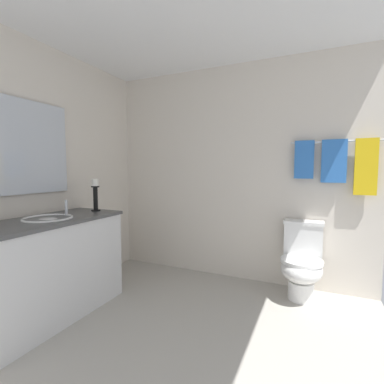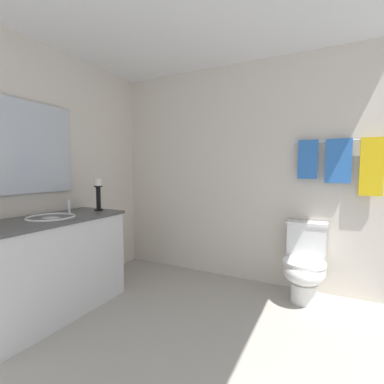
% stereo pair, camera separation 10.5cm
% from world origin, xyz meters
% --- Properties ---
extents(floor, '(3.00, 2.77, 0.02)m').
position_xyz_m(floor, '(0.00, 0.00, -0.01)').
color(floor, '#B2ADA3').
rests_on(floor, ground).
extents(wall_back, '(3.00, 0.04, 2.45)m').
position_xyz_m(wall_back, '(0.00, 1.38, 1.23)').
color(wall_back, silver).
rests_on(wall_back, ground).
extents(wall_left, '(0.04, 2.77, 2.45)m').
position_xyz_m(wall_left, '(-1.50, 0.00, 1.23)').
color(wall_left, silver).
rests_on(wall_left, ground).
extents(vanity_cabinet, '(0.58, 1.25, 0.85)m').
position_xyz_m(vanity_cabinet, '(-1.18, -0.13, 0.43)').
color(vanity_cabinet, silver).
rests_on(vanity_cabinet, ground).
extents(sink_basin, '(0.40, 0.40, 0.24)m').
position_xyz_m(sink_basin, '(-1.18, -0.13, 0.82)').
color(sink_basin, white).
rests_on(sink_basin, vanity_cabinet).
extents(mirror, '(0.02, 0.89, 0.83)m').
position_xyz_m(mirror, '(-1.46, -0.13, 1.47)').
color(mirror, silver).
extents(candle_holder_tall, '(0.09, 0.09, 0.32)m').
position_xyz_m(candle_holder_tall, '(-1.13, 0.37, 1.02)').
color(candle_holder_tall, black).
rests_on(candle_holder_tall, vanity_cabinet).
extents(toilet, '(0.39, 0.54, 0.75)m').
position_xyz_m(toilet, '(0.79, 1.10, 0.37)').
color(toilet, white).
rests_on(toilet, ground).
extents(towel_bar, '(0.81, 0.02, 0.02)m').
position_xyz_m(towel_bar, '(1.04, 1.32, 1.54)').
color(towel_bar, silver).
extents(towel_near_vanity, '(0.18, 0.03, 0.38)m').
position_xyz_m(towel_near_vanity, '(0.77, 1.31, 1.37)').
color(towel_near_vanity, blue).
rests_on(towel_near_vanity, towel_bar).
extents(towel_center, '(0.22, 0.03, 0.42)m').
position_xyz_m(towel_center, '(1.04, 1.31, 1.35)').
color(towel_center, blue).
rests_on(towel_center, towel_bar).
extents(towel_near_corner, '(0.19, 0.03, 0.53)m').
position_xyz_m(towel_near_corner, '(1.31, 1.31, 1.30)').
color(towel_near_corner, yellow).
rests_on(towel_near_corner, towel_bar).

